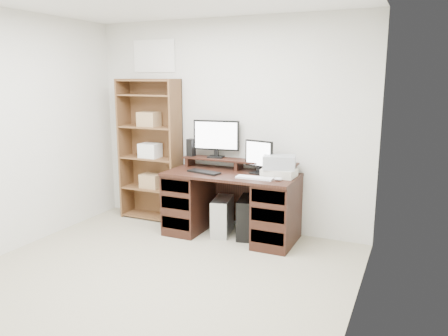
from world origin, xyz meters
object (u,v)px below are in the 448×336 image
Objects in this scene: desk at (232,204)px; tower_silver at (222,216)px; printer at (279,173)px; monitor_wide at (216,137)px; tower_black at (248,217)px; monitor_small at (259,156)px; bookshelf at (151,149)px.

tower_silver is (-0.12, 0.02, -0.17)m from desk.
desk is 0.68m from printer.
tower_black is (0.49, -0.18, -0.89)m from monitor_wide.
monitor_wide is 1.59× the size of printer.
tower_silver is 0.31m from tower_black.
monitor_small is 0.87× the size of tower_silver.
monitor_small is at bearing -21.32° from monitor_wide.
printer is 0.81× the size of tower_silver.
monitor_small is at bearing -3.94° from bookshelf.
tower_black is at bearing -28.53° from monitor_wide.
monitor_wide is 0.63m from monitor_small.
printer is 0.88m from tower_silver.
tower_black is 1.56m from bookshelf.
printer is at bearing -14.33° from tower_black.
desk is 3.98× the size of monitor_small.
printer is (0.26, -0.06, -0.16)m from monitor_small.
monitor_small reaches higher than tower_black.
desk is 3.46× the size of tower_silver.
monitor_small is 0.85m from tower_silver.
monitor_wide is at bearing 2.33° from bookshelf.
tower_silver is at bearing 178.08° from tower_black.
printer is at bearing -5.27° from bookshelf.
monitor_wide is 0.31× the size of bookshelf.
monitor_wide is (-0.31, 0.25, 0.73)m from desk.
tower_silver is (-0.67, -0.03, -0.58)m from printer.
desk is 0.64m from monitor_small.
bookshelf is (-1.40, 0.15, 0.69)m from tower_black.
bookshelf is at bearing -171.92° from monitor_small.
monitor_wide is at bearing 168.95° from printer.
tower_silver is 1.31m from bookshelf.
bookshelf reaches higher than desk.
bookshelf is at bearing 170.09° from desk.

